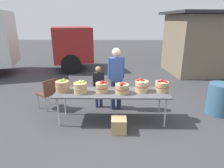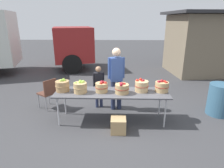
% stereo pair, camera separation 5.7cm
% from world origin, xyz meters
% --- Properties ---
extents(ground_plane, '(40.00, 40.00, 0.00)m').
position_xyz_m(ground_plane, '(0.00, 0.00, 0.00)').
color(ground_plane, '#38383A').
extents(market_table, '(2.70, 0.76, 0.75)m').
position_xyz_m(market_table, '(0.00, 0.00, 0.71)').
color(market_table, '#4C4C51').
rests_on(market_table, ground).
extents(apple_basket_green_0, '(0.34, 0.34, 0.31)m').
position_xyz_m(apple_basket_green_0, '(-1.18, 0.04, 0.88)').
color(apple_basket_green_0, '#A87F51').
rests_on(apple_basket_green_0, market_table).
extents(apple_basket_green_1, '(0.33, 0.33, 0.29)m').
position_xyz_m(apple_basket_green_1, '(-0.73, -0.05, 0.88)').
color(apple_basket_green_1, tan).
rests_on(apple_basket_green_1, market_table).
extents(apple_basket_red_0, '(0.31, 0.31, 0.27)m').
position_xyz_m(apple_basket_red_0, '(-0.24, -0.01, 0.88)').
color(apple_basket_red_0, tan).
rests_on(apple_basket_red_0, market_table).
extents(apple_basket_red_1, '(0.34, 0.34, 0.28)m').
position_xyz_m(apple_basket_red_1, '(0.24, -0.07, 0.87)').
color(apple_basket_red_1, tan).
rests_on(apple_basket_red_1, market_table).
extents(apple_basket_red_2, '(0.33, 0.33, 0.31)m').
position_xyz_m(apple_basket_red_2, '(0.71, 0.07, 0.89)').
color(apple_basket_red_2, tan).
rests_on(apple_basket_red_2, market_table).
extents(apple_basket_red_3, '(0.33, 0.33, 0.30)m').
position_xyz_m(apple_basket_red_3, '(1.19, 0.07, 0.88)').
color(apple_basket_red_3, tan).
rests_on(apple_basket_red_3, market_table).
extents(vendor_adult, '(0.44, 0.28, 1.71)m').
position_xyz_m(vendor_adult, '(0.10, 0.65, 1.00)').
color(vendor_adult, '#262D4C').
rests_on(vendor_adult, ground).
extents(child_customer, '(0.31, 0.21, 1.19)m').
position_xyz_m(child_customer, '(-0.38, 0.76, 0.70)').
color(child_customer, '#262D4C').
rests_on(child_customer, ground).
extents(food_kiosk, '(3.81, 3.28, 2.74)m').
position_xyz_m(food_kiosk, '(4.15, 4.73, 1.38)').
color(food_kiosk, '#726651').
rests_on(food_kiosk, ground).
extents(folding_chair, '(0.56, 0.56, 0.86)m').
position_xyz_m(folding_chair, '(-1.78, 0.63, 0.51)').
color(folding_chair, brown).
rests_on(folding_chair, ground).
extents(trash_barrel, '(0.61, 0.61, 0.83)m').
position_xyz_m(trash_barrel, '(2.81, 0.41, 0.41)').
color(trash_barrel, '#335972').
rests_on(trash_barrel, ground).
extents(produce_crate, '(0.33, 0.33, 0.33)m').
position_xyz_m(produce_crate, '(0.16, -0.53, 0.17)').
color(produce_crate, tan).
rests_on(produce_crate, ground).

